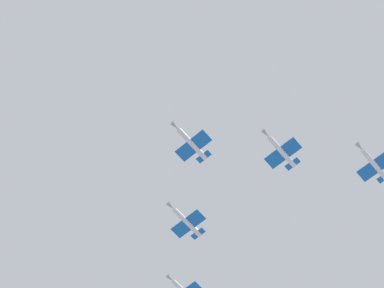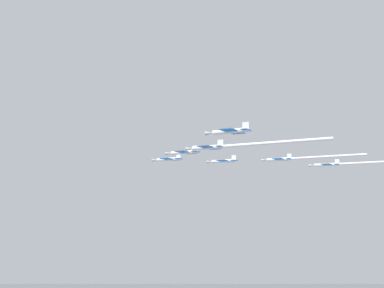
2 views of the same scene
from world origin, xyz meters
TOP-DOWN VIEW (x-y plane):
  - jet_lead at (-11.19, -9.84)m, footprint 9.57×10.88m
  - jet_port_inner at (-13.22, -30.65)m, footprint 9.57×10.88m
  - jet_starboard_inner at (9.55, -12.57)m, footprint 9.57×10.88m

SIDE VIEW (x-z plane):
  - jet_starboard_inner at x=9.55m, z-range 143.24..145.77m
  - jet_lead at x=-11.19m, z-range 143.31..145.84m
  - jet_port_inner at x=-13.22m, z-range 143.37..145.90m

